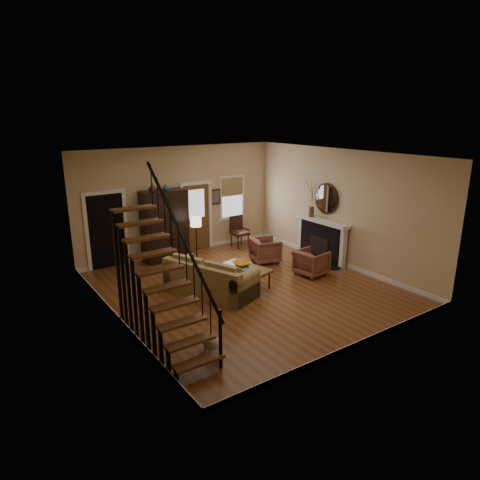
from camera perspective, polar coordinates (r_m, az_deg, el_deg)
room at (r=11.55m, az=-5.95°, el=2.86°), size 7.00×7.33×3.30m
staircase at (r=7.88m, az=-10.29°, el=-3.15°), size 0.94×2.80×3.20m
fireplace at (r=12.86m, az=10.92°, el=0.53°), size 0.33×1.95×2.30m
armoire at (r=12.75m, az=-10.03°, el=1.89°), size 1.30×0.60×2.10m
vase_a at (r=12.28m, az=-11.60°, el=6.85°), size 0.24×0.24×0.25m
vase_b at (r=12.44m, az=-9.89°, el=6.98°), size 0.20×0.20×0.21m
sofa at (r=10.38m, az=-3.94°, el=-5.00°), size 1.72×2.43×0.83m
coffee_table at (r=10.80m, az=0.48°, el=-5.00°), size 1.09×1.48×0.51m
bowl at (r=10.83m, az=0.24°, el=-3.18°), size 0.45×0.45×0.11m
books at (r=10.41m, az=0.89°, el=-4.17°), size 0.24×0.33×0.06m
armchair_left at (r=11.73m, az=9.51°, el=-2.98°), size 0.85×0.83×0.69m
armchair_right at (r=12.57m, az=3.41°, el=-1.38°), size 0.97×0.95×0.71m
floor_lamp at (r=12.41m, az=-5.84°, el=-0.07°), size 0.32×0.32×1.38m
side_chair at (r=13.93m, az=-0.03°, el=1.10°), size 0.54×0.54×1.02m
dog at (r=8.02m, az=-3.71°, el=-13.77°), size 0.40×0.54×0.35m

